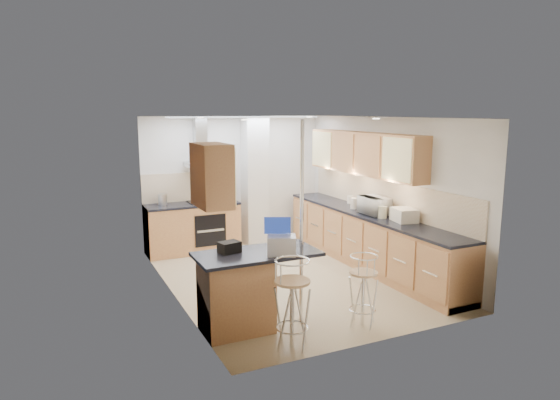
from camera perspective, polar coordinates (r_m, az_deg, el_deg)
name	(u,v)px	position (r m, az deg, el deg)	size (l,w,h in m)	color
ground	(288,278)	(7.95, 0.94, -8.91)	(4.80, 4.80, 0.00)	tan
room_shell	(296,177)	(8.07, 1.87, 2.63)	(3.64, 4.84, 2.51)	silver
right_counter	(368,239)	(8.56, 10.03, -4.46)	(0.63, 4.40, 0.92)	#B77349
back_counter	(193,228)	(9.40, -9.96, -3.13)	(1.70, 0.63, 0.92)	#B77349
peninsula	(257,290)	(6.11, -2.61, -10.19)	(1.47, 0.72, 0.94)	#B77349
microwave	(375,206)	(8.32, 10.77, -0.62)	(0.53, 0.36, 0.29)	white
laptop	(281,245)	(5.84, 0.17, -5.19)	(0.33, 0.25, 0.23)	#A4A5AC
bag	(229,247)	(5.97, -5.81, -5.38)	(0.24, 0.18, 0.13)	black
bar_stool_near	(292,304)	(5.60, 1.40, -11.74)	(0.42, 0.42, 1.02)	tan
bar_stool_end	(363,290)	(6.24, 9.47, -10.15)	(0.37, 0.37, 0.89)	tan
jar_a	(354,203)	(8.75, 8.46, -0.39)	(0.12, 0.12, 0.18)	white
jar_b	(350,200)	(9.24, 8.03, 0.03)	(0.11, 0.11, 0.14)	white
jar_c	(382,212)	(8.06, 11.63, -1.38)	(0.14, 0.14, 0.19)	beige
jar_d	(377,212)	(8.18, 11.04, -1.36)	(0.10, 0.10, 0.15)	white
bread_bin	(404,215)	(7.89, 14.02, -1.67)	(0.31, 0.39, 0.20)	white
kettle	(163,199)	(9.27, -13.28, 0.07)	(0.16, 0.16, 0.20)	#B9BCBE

